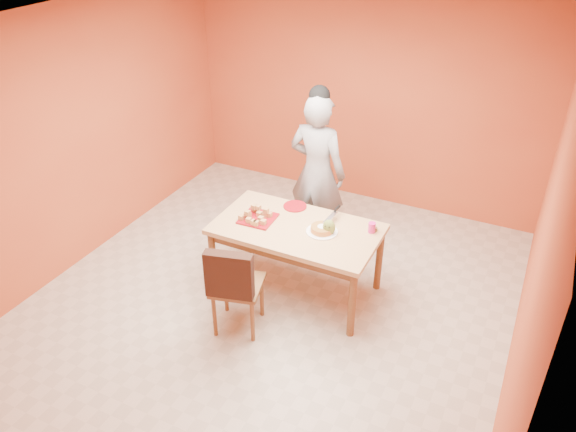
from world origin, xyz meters
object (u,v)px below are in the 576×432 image
at_px(dining_chair, 236,284).
at_px(checker_tin, 373,229).
at_px(dining_table, 297,235).
at_px(pastry_platter, 258,219).
at_px(person, 317,173).
at_px(egg_ornament, 329,227).
at_px(magenta_glass, 372,228).
at_px(sponge_cake, 322,229).
at_px(red_dinner_plate, 295,206).

distance_m(dining_chair, checker_tin, 1.41).
height_order(dining_table, pastry_platter, pastry_platter).
bearing_deg(person, checker_tin, 146.70).
relative_size(dining_table, pastry_platter, 4.89).
xyz_separation_m(dining_chair, checker_tin, (0.93, 1.02, 0.27)).
distance_m(person, egg_ornament, 1.02).
bearing_deg(magenta_glass, egg_ornament, -149.27).
xyz_separation_m(sponge_cake, egg_ornament, (0.07, -0.00, 0.04)).
relative_size(pastry_platter, magenta_glass, 3.21).
bearing_deg(pastry_platter, dining_chair, -77.80).
xyz_separation_m(dining_chair, magenta_glass, (0.93, 0.98, 0.31)).
bearing_deg(egg_ornament, person, 121.96).
bearing_deg(person, dining_chair, 90.80).
relative_size(egg_ornament, magenta_glass, 1.51).
distance_m(person, sponge_cake, 0.99).
height_order(pastry_platter, checker_tin, checker_tin).
relative_size(sponge_cake, magenta_glass, 2.14).
height_order(pastry_platter, magenta_glass, magenta_glass).
bearing_deg(red_dinner_plate, egg_ornament, -32.47).
height_order(sponge_cake, egg_ornament, egg_ornament).
bearing_deg(dining_chair, egg_ornament, 38.32).
relative_size(person, red_dinner_plate, 7.49).
distance_m(egg_ornament, checker_tin, 0.44).
relative_size(dining_chair, person, 0.54).
bearing_deg(pastry_platter, person, 76.76).
xyz_separation_m(dining_table, dining_chair, (-0.25, -0.75, -0.16)).
bearing_deg(egg_ornament, dining_chair, -124.83).
xyz_separation_m(pastry_platter, magenta_glass, (1.09, 0.27, 0.04)).
height_order(dining_chair, sponge_cake, dining_chair).
xyz_separation_m(dining_chair, red_dinner_plate, (0.07, 1.09, 0.27)).
bearing_deg(person, sponge_cake, 119.58).
bearing_deg(magenta_glass, dining_table, -161.12).
bearing_deg(checker_tin, pastry_platter, -164.14).
distance_m(pastry_platter, magenta_glass, 1.12).
xyz_separation_m(sponge_cake, checker_tin, (0.43, 0.25, -0.02)).
xyz_separation_m(pastry_platter, sponge_cake, (0.66, 0.06, 0.03)).
bearing_deg(checker_tin, red_dinner_plate, 174.91).
relative_size(person, magenta_glass, 17.64).
height_order(dining_chair, egg_ornament, dining_chair).
xyz_separation_m(person, pastry_platter, (-0.22, -0.95, -0.13)).
height_order(person, sponge_cake, person).
bearing_deg(dining_table, person, 101.43).
xyz_separation_m(dining_table, checker_tin, (0.68, 0.27, 0.11)).
height_order(magenta_glass, checker_tin, magenta_glass).
bearing_deg(egg_ornament, magenta_glass, 32.82).
height_order(sponge_cake, checker_tin, sponge_cake).
relative_size(red_dinner_plate, egg_ornament, 1.56).
xyz_separation_m(person, red_dinner_plate, (0.00, -0.56, -0.13)).
height_order(sponge_cake, magenta_glass, magenta_glass).
height_order(person, checker_tin, person).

